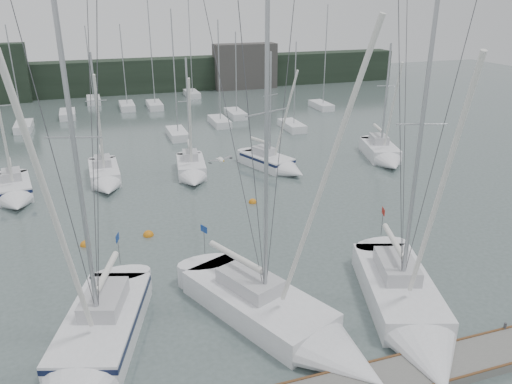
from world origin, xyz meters
TOP-DOWN VIEW (x-y plane):
  - ground at (0.00, 0.00)m, footprint 160.00×160.00m
  - far_treeline at (0.00, 62.00)m, footprint 90.00×4.00m
  - far_building_right at (18.00, 60.00)m, footprint 10.00×3.00m
  - mast_forest at (-6.66, 43.63)m, footprint 54.06×27.25m
  - sailboat_near_left at (-7.50, -0.20)m, footprint 5.84×10.22m
  - sailboat_near_center at (1.09, -1.14)m, footprint 7.39×11.41m
  - sailboat_near_right at (6.39, -2.17)m, footprint 6.24×10.92m
  - sailboat_mid_a at (-12.39, 20.27)m, footprint 3.34×6.90m
  - sailboat_mid_b at (-5.85, 21.49)m, footprint 2.37×7.20m
  - sailboat_mid_c at (1.05, 20.78)m, footprint 3.15×6.74m
  - sailboat_mid_d at (8.39, 20.36)m, footprint 4.74×7.24m
  - sailboat_mid_e at (18.60, 19.58)m, footprint 4.42×7.90m
  - buoy_a at (-3.79, 11.15)m, footprint 0.67×0.67m
  - buoy_b at (4.17, 14.14)m, footprint 0.60×0.60m
  - buoy_c at (-7.62, 11.03)m, footprint 0.62×0.62m
  - seagull at (-1.44, 1.31)m, footprint 1.06×0.52m

SIDE VIEW (x-z plane):
  - ground at x=0.00m, z-range 0.00..0.00m
  - buoy_a at x=-3.79m, z-range -0.34..0.34m
  - buoy_b at x=4.17m, z-range -0.30..0.30m
  - buoy_c at x=-7.62m, z-range -0.31..0.31m
  - mast_forest at x=-6.66m, z-range -6.89..7.83m
  - sailboat_mid_b at x=-5.85m, z-range -4.96..6.00m
  - sailboat_mid_d at x=8.39m, z-range -4.82..5.90m
  - sailboat_mid_c at x=1.05m, z-range -4.64..5.72m
  - sailboat_near_center at x=1.09m, z-range -7.83..8.96m
  - sailboat_mid_e at x=18.60m, z-range -5.00..6.15m
  - sailboat_mid_a at x=-12.39m, z-range -5.16..6.32m
  - sailboat_near_right at x=6.39m, z-range -7.15..8.31m
  - sailboat_near_left at x=-7.50m, z-range -7.26..8.51m
  - far_treeline at x=0.00m, z-range 0.00..5.00m
  - far_building_right at x=18.00m, z-range 0.00..7.00m
  - seagull at x=-1.44m, z-range 7.73..7.94m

